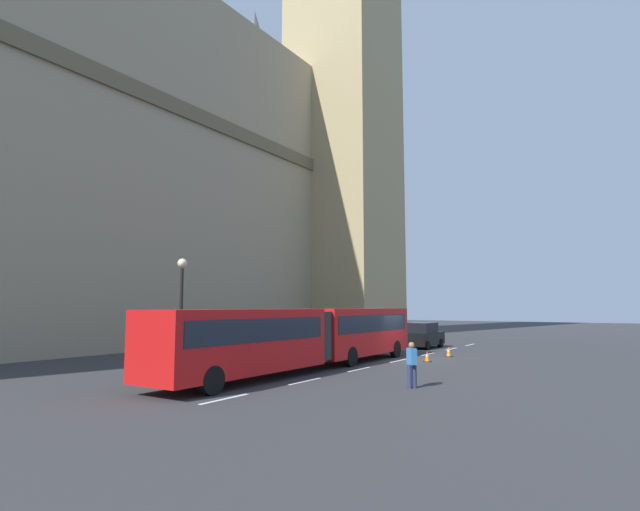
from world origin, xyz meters
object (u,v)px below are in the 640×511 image
object	(u,v)px
traffic_cone_west	(427,357)
street_lamp	(181,306)
traffic_cone_middle	(449,352)
articulated_bus	(308,333)
sedan_lead	(423,335)
pedestrian_near_cones	(412,363)

from	to	relation	value
traffic_cone_west	street_lamp	world-z (taller)	street_lamp
traffic_cone_middle	articulated_bus	bearing A→B (deg)	159.91
street_lamp	traffic_cone_middle	bearing A→B (deg)	-30.49
articulated_bus	sedan_lead	xyz separation A→B (m)	(14.88, -0.02, -0.83)
traffic_cone_middle	sedan_lead	bearing A→B (deg)	35.52
traffic_cone_west	traffic_cone_middle	size ratio (longest dim) A/B	1.00
sedan_lead	traffic_cone_west	xyz separation A→B (m)	(-8.45, -3.53, -0.63)
pedestrian_near_cones	traffic_cone_west	bearing A→B (deg)	17.38
articulated_bus	street_lamp	size ratio (longest dim) A/B	3.49
traffic_cone_west	pedestrian_near_cones	xyz separation A→B (m)	(-8.77, -2.74, 0.63)
traffic_cone_middle	pedestrian_near_cones	xyz separation A→B (m)	(-12.19, -2.68, 0.63)
articulated_bus	pedestrian_near_cones	world-z (taller)	articulated_bus
pedestrian_near_cones	articulated_bus	bearing A→B (deg)	69.66
sedan_lead	articulated_bus	bearing A→B (deg)	179.93
sedan_lead	traffic_cone_middle	bearing A→B (deg)	-144.48
traffic_cone_west	street_lamp	distance (m)	13.41
sedan_lead	pedestrian_near_cones	xyz separation A→B (m)	(-17.22, -6.27, -0.00)
traffic_cone_middle	street_lamp	size ratio (longest dim) A/B	0.11
traffic_cone_middle	traffic_cone_west	bearing A→B (deg)	179.03
traffic_cone_west	street_lamp	bearing A→B (deg)	142.12
articulated_bus	street_lamp	distance (m)	6.12
articulated_bus	traffic_cone_middle	world-z (taller)	articulated_bus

